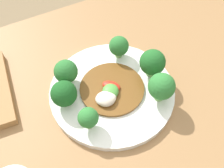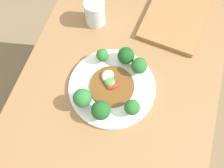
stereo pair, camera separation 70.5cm
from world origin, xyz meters
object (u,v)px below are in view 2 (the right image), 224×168
(stirfry_center, at_px, (111,83))
(broccoli_northeast, at_px, (132,107))
(broccoli_east, at_px, (101,110))
(broccoli_southeast, at_px, (82,98))
(broccoli_northwest, at_px, (139,66))
(cutting_board, at_px, (176,16))
(broccoli_southwest, at_px, (102,55))
(plate, at_px, (112,87))
(broccoli_west, at_px, (126,56))
(drinking_glass, at_px, (95,12))

(stirfry_center, bearing_deg, broccoli_northeast, 51.89)
(broccoli_east, xyz_separation_m, broccoli_southeast, (-0.02, -0.07, 0.00))
(broccoli_northwest, relative_size, broccoli_southeast, 0.88)
(broccoli_northeast, xyz_separation_m, cutting_board, (-0.42, 0.06, -0.04))
(broccoli_east, bearing_deg, cutting_board, 162.13)
(broccoli_southwest, bearing_deg, broccoli_northeast, 43.97)
(plate, height_order, broccoli_west, broccoli_west)
(broccoli_northwest, bearing_deg, plate, -39.82)
(plate, bearing_deg, broccoli_southwest, -144.90)
(plate, relative_size, broccoli_east, 3.98)
(broccoli_southwest, bearing_deg, stirfry_center, 34.18)
(stirfry_center, xyz_separation_m, cutting_board, (-0.35, 0.15, -0.01))
(broccoli_northeast, height_order, stirfry_center, broccoli_northeast)
(broccoli_northwest, distance_m, stirfry_center, 0.11)
(plate, distance_m, broccoli_west, 0.12)
(broccoli_west, xyz_separation_m, stirfry_center, (0.10, -0.02, -0.03))
(broccoli_northeast, distance_m, drinking_glass, 0.38)
(broccoli_northwest, xyz_separation_m, broccoli_southeast, (0.16, -0.14, 0.01))
(broccoli_northeast, relative_size, drinking_glass, 0.60)
(cutting_board, bearing_deg, broccoli_northeast, -8.23)
(broccoli_southwest, distance_m, broccoli_northwest, 0.13)
(broccoli_southwest, distance_m, drinking_glass, 0.18)
(stirfry_center, bearing_deg, broccoli_east, 2.06)
(broccoli_southwest, xyz_separation_m, cutting_board, (-0.27, 0.20, -0.04))
(broccoli_southwest, distance_m, stirfry_center, 0.10)
(broccoli_southwest, xyz_separation_m, broccoli_northwest, (0.00, 0.13, 0.00))
(drinking_glass, distance_m, cutting_board, 0.31)
(drinking_glass, bearing_deg, plate, 29.66)
(cutting_board, bearing_deg, broccoli_southeast, -26.11)
(broccoli_northeast, bearing_deg, broccoli_east, -65.74)
(plate, distance_m, drinking_glass, 0.29)
(broccoli_west, bearing_deg, broccoli_northeast, 21.18)
(broccoli_southeast, bearing_deg, stirfry_center, 145.11)
(drinking_glass, xyz_separation_m, cutting_board, (-0.11, 0.28, -0.04))
(stirfry_center, relative_size, drinking_glass, 1.49)
(broccoli_east, xyz_separation_m, stirfry_center, (-0.11, -0.00, -0.03))
(broccoli_northeast, bearing_deg, broccoli_northwest, -173.71)
(broccoli_east, distance_m, cutting_board, 0.48)
(broccoli_northeast, distance_m, broccoli_east, 0.10)
(plate, height_order, broccoli_east, broccoli_east)
(broccoli_west, distance_m, broccoli_southwest, 0.08)
(plate, height_order, broccoli_southwest, broccoli_southwest)
(plate, bearing_deg, broccoli_southeast, -40.62)
(plate, relative_size, broccoli_southeast, 3.92)
(broccoli_west, bearing_deg, broccoli_northwest, 62.71)
(broccoli_west, bearing_deg, cutting_board, 153.00)
(plate, height_order, cutting_board, cutting_board)
(plate, relative_size, drinking_glass, 2.91)
(broccoli_west, xyz_separation_m, broccoli_southeast, (0.19, -0.09, 0.01))
(broccoli_southeast, distance_m, stirfry_center, 0.11)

